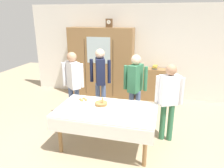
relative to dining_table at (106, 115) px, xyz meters
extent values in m
plane|color=tan|center=(0.00, 0.24, -0.67)|extent=(12.00, 12.00, 0.00)
cube|color=silver|center=(0.00, 2.89, 0.68)|extent=(6.40, 0.10, 2.70)
cylinder|color=olive|center=(-0.76, -0.35, -0.30)|extent=(0.07, 0.07, 0.74)
cylinder|color=olive|center=(0.76, -0.35, -0.30)|extent=(0.07, 0.07, 0.74)
cylinder|color=olive|center=(-0.76, 0.43, -0.30)|extent=(0.07, 0.07, 0.74)
cylinder|color=olive|center=(0.76, 0.43, -0.30)|extent=(0.07, 0.07, 0.74)
cube|color=white|center=(0.00, 0.04, 0.08)|extent=(1.79, 1.06, 0.03)
cube|color=white|center=(0.00, -0.49, -0.05)|extent=(1.79, 0.01, 0.24)
cube|color=olive|center=(-0.90, 2.59, 0.36)|extent=(1.92, 0.45, 2.06)
cube|color=silver|center=(-0.90, 2.36, 0.77)|extent=(0.69, 0.01, 0.74)
cube|color=black|center=(-1.32, 2.36, 0.25)|extent=(0.01, 0.01, 1.65)
cube|color=black|center=(-0.48, 2.36, 0.25)|extent=(0.01, 0.01, 1.65)
cube|color=brown|center=(-0.64, 2.59, 1.50)|extent=(0.18, 0.10, 0.24)
cylinder|color=white|center=(-0.64, 2.54, 1.53)|extent=(0.11, 0.01, 0.11)
cube|color=black|center=(-0.64, 2.53, 1.55)|extent=(0.00, 0.00, 0.04)
cube|color=black|center=(-0.62, 2.53, 1.53)|extent=(0.05, 0.00, 0.00)
cube|color=olive|center=(0.69, 2.64, -0.20)|extent=(0.95, 0.35, 0.94)
cube|color=#2D5184|center=(0.69, 2.64, 0.28)|extent=(0.13, 0.17, 0.03)
cube|color=#B29333|center=(0.69, 2.64, 0.31)|extent=(0.12, 0.22, 0.03)
cube|color=#B29333|center=(0.69, 2.64, 0.34)|extent=(0.14, 0.23, 0.03)
cylinder|color=silver|center=(-0.57, -0.17, 0.10)|extent=(0.13, 0.13, 0.01)
cylinder|color=silver|center=(-0.57, -0.17, 0.13)|extent=(0.08, 0.08, 0.05)
torus|color=silver|center=(-0.53, -0.17, 0.14)|extent=(0.04, 0.01, 0.04)
cylinder|color=#47230F|center=(-0.57, -0.17, 0.15)|extent=(0.06, 0.06, 0.01)
cylinder|color=silver|center=(0.17, 0.21, 0.10)|extent=(0.13, 0.13, 0.01)
cylinder|color=silver|center=(0.17, 0.21, 0.13)|extent=(0.08, 0.08, 0.05)
torus|color=silver|center=(0.21, 0.21, 0.14)|extent=(0.04, 0.01, 0.04)
cylinder|color=white|center=(-0.32, -0.14, 0.10)|extent=(0.13, 0.13, 0.01)
cylinder|color=white|center=(-0.32, -0.14, 0.13)|extent=(0.08, 0.08, 0.05)
torus|color=white|center=(-0.28, -0.14, 0.14)|extent=(0.04, 0.01, 0.04)
cylinder|color=#47230F|center=(-0.32, -0.14, 0.15)|extent=(0.06, 0.06, 0.01)
cylinder|color=white|center=(0.20, -0.26, 0.10)|extent=(0.13, 0.13, 0.01)
cylinder|color=white|center=(0.20, -0.26, 0.13)|extent=(0.08, 0.08, 0.05)
torus|color=white|center=(0.24, -0.26, 0.14)|extent=(0.04, 0.01, 0.04)
cylinder|color=#47230F|center=(0.20, -0.26, 0.15)|extent=(0.06, 0.06, 0.01)
cylinder|color=white|center=(0.37, -0.06, 0.10)|extent=(0.13, 0.13, 0.01)
cylinder|color=white|center=(0.37, -0.06, 0.13)|extent=(0.08, 0.08, 0.05)
torus|color=white|center=(0.41, -0.06, 0.14)|extent=(0.04, 0.01, 0.04)
cylinder|color=#47230F|center=(0.37, -0.06, 0.15)|extent=(0.06, 0.06, 0.01)
cylinder|color=white|center=(0.01, 0.37, 0.10)|extent=(0.13, 0.13, 0.01)
cylinder|color=white|center=(0.01, 0.37, 0.13)|extent=(0.08, 0.08, 0.05)
torus|color=white|center=(0.05, 0.37, 0.14)|extent=(0.04, 0.01, 0.04)
cylinder|color=#9E7542|center=(-0.14, 0.18, 0.12)|extent=(0.22, 0.22, 0.05)
torus|color=#9E7542|center=(-0.14, 0.18, 0.15)|extent=(0.24, 0.24, 0.02)
cylinder|color=tan|center=(-0.12, 0.16, 0.20)|extent=(0.03, 0.04, 0.12)
cylinder|color=tan|center=(-0.11, 0.18, 0.20)|extent=(0.03, 0.03, 0.12)
cylinder|color=tan|center=(-0.12, 0.19, 0.20)|extent=(0.02, 0.03, 0.12)
cylinder|color=white|center=(-0.55, 0.29, 0.10)|extent=(0.28, 0.28, 0.01)
ellipsoid|color=#BC7F3D|center=(-0.49, 0.29, 0.13)|extent=(0.07, 0.05, 0.04)
ellipsoid|color=#BC7F3D|center=(-0.56, 0.35, 0.13)|extent=(0.07, 0.05, 0.04)
ellipsoid|color=#BC7F3D|center=(-0.61, 0.29, 0.13)|extent=(0.07, 0.05, 0.04)
ellipsoid|color=#BC7F3D|center=(-0.56, 0.23, 0.13)|extent=(0.07, 0.05, 0.04)
cube|color=silver|center=(0.70, 0.39, 0.10)|extent=(0.10, 0.01, 0.00)
ellipsoid|color=silver|center=(0.76, 0.39, 0.10)|extent=(0.03, 0.02, 0.01)
cube|color=silver|center=(-0.02, -0.02, 0.10)|extent=(0.10, 0.01, 0.00)
ellipsoid|color=silver|center=(0.04, -0.02, 0.10)|extent=(0.03, 0.02, 0.01)
cube|color=silver|center=(0.45, 0.43, 0.10)|extent=(0.10, 0.01, 0.00)
ellipsoid|color=silver|center=(0.51, 0.43, 0.10)|extent=(0.03, 0.02, 0.01)
cylinder|color=#33704C|center=(1.01, 0.55, -0.29)|extent=(0.11, 0.11, 0.77)
cylinder|color=#33704C|center=(1.16, 0.55, -0.29)|extent=(0.11, 0.11, 0.77)
cube|color=silver|center=(1.08, 0.55, 0.38)|extent=(0.41, 0.34, 0.57)
sphere|color=tan|center=(1.08, 0.55, 0.77)|extent=(0.21, 0.21, 0.21)
cylinder|color=silver|center=(0.86, 0.55, 0.38)|extent=(0.08, 0.08, 0.52)
cylinder|color=silver|center=(1.30, 0.55, 0.38)|extent=(0.08, 0.08, 0.52)
cylinder|color=slate|center=(0.29, 1.06, -0.28)|extent=(0.11, 0.11, 0.79)
cylinder|color=slate|center=(0.44, 1.06, -0.28)|extent=(0.11, 0.11, 0.79)
cube|color=#33704C|center=(0.36, 1.06, 0.42)|extent=(0.31, 0.41, 0.59)
sphere|color=#DBB293|center=(0.36, 1.06, 0.82)|extent=(0.21, 0.21, 0.21)
cylinder|color=#33704C|center=(0.14, 1.06, 0.42)|extent=(0.08, 0.08, 0.53)
cylinder|color=#33704C|center=(0.58, 1.06, 0.42)|extent=(0.08, 0.08, 0.53)
cylinder|color=slate|center=(-0.59, 1.31, -0.26)|extent=(0.11, 0.11, 0.82)
cylinder|color=slate|center=(-0.44, 1.31, -0.26)|extent=(0.11, 0.11, 0.82)
cube|color=#191E38|center=(-0.52, 1.31, 0.45)|extent=(0.32, 0.41, 0.61)
sphere|color=#DBB293|center=(-0.52, 1.31, 0.87)|extent=(0.22, 0.22, 0.22)
cylinder|color=#191E38|center=(-0.74, 1.31, 0.45)|extent=(0.08, 0.08, 0.55)
cylinder|color=#191E38|center=(-0.30, 1.31, 0.45)|extent=(0.08, 0.08, 0.55)
cylinder|color=slate|center=(-1.11, 0.90, -0.27)|extent=(0.11, 0.11, 0.80)
cylinder|color=slate|center=(-0.96, 0.90, -0.27)|extent=(0.11, 0.11, 0.80)
cube|color=silver|center=(-1.04, 0.90, 0.43)|extent=(0.40, 0.38, 0.60)
sphere|color=tan|center=(-1.04, 0.90, 0.84)|extent=(0.22, 0.22, 0.22)
cylinder|color=silver|center=(-1.26, 0.90, 0.43)|extent=(0.08, 0.08, 0.54)
cylinder|color=silver|center=(-0.82, 0.90, 0.43)|extent=(0.08, 0.08, 0.54)
camera|label=1|loc=(0.98, -3.32, 1.71)|focal=33.88mm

